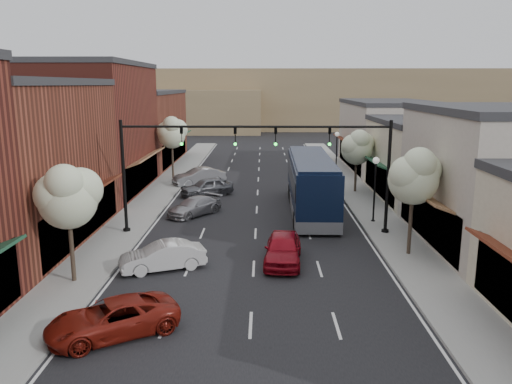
{
  "coord_description": "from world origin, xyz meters",
  "views": [
    {
      "loc": [
        0.46,
        -21.64,
        9.06
      ],
      "look_at": [
        0.0,
        10.04,
        2.2
      ],
      "focal_mm": 35.0,
      "sensor_mm": 36.0,
      "label": 1
    }
  ],
  "objects_px": {
    "parked_car_b": "(163,256)",
    "parked_car_e": "(199,177)",
    "lamp_post_far": "(337,146)",
    "tree_left_far": "(172,132)",
    "parked_car_a": "(113,318)",
    "coach_bus": "(311,183)",
    "parked_car_c": "(194,206)",
    "signal_mast_left": "(162,160)",
    "tree_right_far": "(358,146)",
    "red_hatchback": "(283,249)",
    "tree_left_near": "(68,195)",
    "signal_mast_right": "(349,160)",
    "lamp_post_near": "(375,179)",
    "tree_right_near": "(415,175)",
    "parked_car_d": "(207,187)"
  },
  "relations": [
    {
      "from": "parked_car_b",
      "to": "parked_car_e",
      "type": "relative_size",
      "value": 0.88
    },
    {
      "from": "lamp_post_far",
      "to": "tree_left_far",
      "type": "bearing_deg",
      "value": -172.7
    },
    {
      "from": "lamp_post_far",
      "to": "parked_car_a",
      "type": "relative_size",
      "value": 0.93
    },
    {
      "from": "coach_bus",
      "to": "parked_car_c",
      "type": "distance_m",
      "value": 8.52
    },
    {
      "from": "signal_mast_left",
      "to": "tree_right_far",
      "type": "bearing_deg",
      "value": 40.54
    },
    {
      "from": "tree_right_far",
      "to": "red_hatchback",
      "type": "distance_m",
      "value": 18.71
    },
    {
      "from": "tree_left_near",
      "to": "parked_car_c",
      "type": "distance_m",
      "value": 13.55
    },
    {
      "from": "coach_bus",
      "to": "tree_right_far",
      "type": "bearing_deg",
      "value": 55.59
    },
    {
      "from": "tree_left_far",
      "to": "parked_car_c",
      "type": "xyz_separation_m",
      "value": [
        3.87,
        -13.52,
        -3.97
      ]
    },
    {
      "from": "coach_bus",
      "to": "parked_car_e",
      "type": "xyz_separation_m",
      "value": [
        -9.31,
        9.54,
        -1.29
      ]
    },
    {
      "from": "parked_car_b",
      "to": "signal_mast_right",
      "type": "bearing_deg",
      "value": 99.25
    },
    {
      "from": "lamp_post_near",
      "to": "red_hatchback",
      "type": "relative_size",
      "value": 0.97
    },
    {
      "from": "red_hatchback",
      "to": "signal_mast_left",
      "type": "bearing_deg",
      "value": 148.62
    },
    {
      "from": "tree_left_far",
      "to": "coach_bus",
      "type": "relative_size",
      "value": 0.47
    },
    {
      "from": "signal_mast_left",
      "to": "lamp_post_near",
      "type": "height_order",
      "value": "signal_mast_left"
    },
    {
      "from": "coach_bus",
      "to": "red_hatchback",
      "type": "bearing_deg",
      "value": -101.88
    },
    {
      "from": "tree_right_near",
      "to": "parked_car_b",
      "type": "relative_size",
      "value": 1.41
    },
    {
      "from": "tree_right_far",
      "to": "parked_car_c",
      "type": "relative_size",
      "value": 1.24
    },
    {
      "from": "parked_car_a",
      "to": "parked_car_e",
      "type": "xyz_separation_m",
      "value": [
        -0.35,
        28.04,
        0.12
      ]
    },
    {
      "from": "signal_mast_left",
      "to": "parked_car_a",
      "type": "xyz_separation_m",
      "value": [
        0.58,
        -12.84,
        -3.96
      ]
    },
    {
      "from": "lamp_post_near",
      "to": "parked_car_a",
      "type": "distance_m",
      "value": 20.15
    },
    {
      "from": "coach_bus",
      "to": "parked_car_a",
      "type": "relative_size",
      "value": 2.75
    },
    {
      "from": "lamp_post_near",
      "to": "parked_car_d",
      "type": "xyz_separation_m",
      "value": [
        -12.0,
        8.19,
        -2.26
      ]
    },
    {
      "from": "parked_car_a",
      "to": "signal_mast_left",
      "type": "bearing_deg",
      "value": 152.2
    },
    {
      "from": "red_hatchback",
      "to": "parked_car_e",
      "type": "xyz_separation_m",
      "value": [
        -6.89,
        20.36,
        0.01
      ]
    },
    {
      "from": "tree_right_far",
      "to": "tree_left_far",
      "type": "xyz_separation_m",
      "value": [
        -16.6,
        6.0,
        0.61
      ]
    },
    {
      "from": "parked_car_d",
      "to": "coach_bus",
      "type": "bearing_deg",
      "value": 28.91
    },
    {
      "from": "tree_right_near",
      "to": "coach_bus",
      "type": "xyz_separation_m",
      "value": [
        -4.43,
        9.71,
        -2.38
      ]
    },
    {
      "from": "tree_left_far",
      "to": "parked_car_c",
      "type": "relative_size",
      "value": 1.4
    },
    {
      "from": "parked_car_e",
      "to": "tree_left_near",
      "type": "bearing_deg",
      "value": -36.74
    },
    {
      "from": "lamp_post_far",
      "to": "parked_car_d",
      "type": "bearing_deg",
      "value": -142.19
    },
    {
      "from": "tree_right_near",
      "to": "parked_car_c",
      "type": "distance_m",
      "value": 15.76
    },
    {
      "from": "parked_car_d",
      "to": "lamp_post_far",
      "type": "bearing_deg",
      "value": 98.54
    },
    {
      "from": "signal_mast_right",
      "to": "tree_right_near",
      "type": "height_order",
      "value": "signal_mast_right"
    },
    {
      "from": "lamp_post_far",
      "to": "signal_mast_left",
      "type": "bearing_deg",
      "value": -123.86
    },
    {
      "from": "tree_right_far",
      "to": "tree_left_near",
      "type": "xyz_separation_m",
      "value": [
        -16.6,
        -20.0,
        0.23
      ]
    },
    {
      "from": "tree_right_near",
      "to": "parked_car_e",
      "type": "height_order",
      "value": "tree_right_near"
    },
    {
      "from": "parked_car_e",
      "to": "parked_car_c",
      "type": "bearing_deg",
      "value": -24.37
    },
    {
      "from": "tree_left_far",
      "to": "lamp_post_far",
      "type": "height_order",
      "value": "tree_left_far"
    },
    {
      "from": "red_hatchback",
      "to": "tree_right_near",
      "type": "bearing_deg",
      "value": 13.77
    },
    {
      "from": "tree_right_near",
      "to": "tree_left_near",
      "type": "xyz_separation_m",
      "value": [
        -16.6,
        -4.0,
        -0.23
      ]
    },
    {
      "from": "signal_mast_left",
      "to": "tree_right_near",
      "type": "distance_m",
      "value": 14.55
    },
    {
      "from": "tree_left_far",
      "to": "red_hatchback",
      "type": "bearing_deg",
      "value": -67.12
    },
    {
      "from": "lamp_post_far",
      "to": "coach_bus",
      "type": "relative_size",
      "value": 0.34
    },
    {
      "from": "signal_mast_left",
      "to": "parked_car_d",
      "type": "xyz_separation_m",
      "value": [
        1.42,
        10.69,
        -3.88
      ]
    },
    {
      "from": "parked_car_b",
      "to": "parked_car_d",
      "type": "relative_size",
      "value": 0.96
    },
    {
      "from": "parked_car_e",
      "to": "lamp_post_far",
      "type": "bearing_deg",
      "value": 80.3
    },
    {
      "from": "parked_car_d",
      "to": "lamp_post_near",
      "type": "bearing_deg",
      "value": 26.42
    },
    {
      "from": "parked_car_a",
      "to": "lamp_post_near",
      "type": "bearing_deg",
      "value": 109.7
    },
    {
      "from": "tree_left_far",
      "to": "red_hatchback",
      "type": "relative_size",
      "value": 1.35
    }
  ]
}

